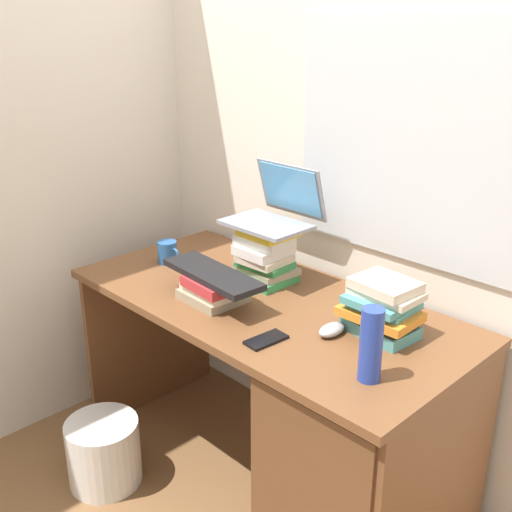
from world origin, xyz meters
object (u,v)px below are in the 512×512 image
(mug, at_px, (168,252))
(laptop, at_px, (276,210))
(wastebasket, at_px, (104,452))
(book_stack_side, at_px, (382,308))
(book_stack_tall, at_px, (265,255))
(book_stack_keyboard_riser, at_px, (214,289))
(cell_phone, at_px, (266,340))
(keyboard, at_px, (213,274))
(computer_mouse, at_px, (332,330))
(desk, at_px, (340,431))
(water_bottle, at_px, (371,345))

(mug, bearing_deg, laptop, 27.83)
(wastebasket, bearing_deg, book_stack_side, 33.74)
(book_stack_tall, bearing_deg, laptop, 91.90)
(book_stack_keyboard_riser, distance_m, wastebasket, 0.80)
(mug, xyz_separation_m, cell_phone, (0.75, -0.18, -0.04))
(keyboard, bearing_deg, book_stack_tall, 95.32)
(computer_mouse, bearing_deg, desk, 5.89)
(book_stack_keyboard_riser, distance_m, laptop, 0.39)
(book_stack_tall, distance_m, computer_mouse, 0.49)
(laptop, height_order, keyboard, laptop)
(computer_mouse, height_order, water_bottle, water_bottle)
(book_stack_keyboard_riser, bearing_deg, laptop, 91.21)
(book_stack_tall, bearing_deg, book_stack_side, -4.54)
(desk, distance_m, book_stack_keyboard_riser, 0.64)
(mug, bearing_deg, keyboard, -15.11)
(keyboard, bearing_deg, desk, 16.70)
(computer_mouse, distance_m, water_bottle, 0.28)
(book_stack_keyboard_riser, bearing_deg, keyboard, -100.59)
(book_stack_keyboard_riser, bearing_deg, book_stack_tall, 91.06)
(desk, distance_m, book_stack_side, 0.45)
(mug, bearing_deg, computer_mouse, -0.43)
(desk, distance_m, keyboard, 0.68)
(wastebasket, bearing_deg, desk, 29.61)
(laptop, bearing_deg, cell_phone, -49.29)
(keyboard, xyz_separation_m, wastebasket, (-0.28, -0.33, -0.73))
(laptop, relative_size, water_bottle, 1.43)
(book_stack_keyboard_riser, relative_size, mug, 1.98)
(book_stack_side, bearing_deg, wastebasket, -146.26)
(book_stack_tall, relative_size, mug, 1.97)
(water_bottle, height_order, cell_phone, water_bottle)
(water_bottle, bearing_deg, laptop, 153.36)
(keyboard, relative_size, cell_phone, 3.09)
(water_bottle, xyz_separation_m, cell_phone, (-0.35, -0.05, -0.10))
(desk, xyz_separation_m, computer_mouse, (-0.05, -0.01, 0.36))
(laptop, bearing_deg, book_stack_side, -10.43)
(book_stack_keyboard_riser, height_order, water_bottle, water_bottle)
(cell_phone, bearing_deg, book_stack_side, 58.24)
(water_bottle, bearing_deg, wastebasket, -162.20)
(book_stack_keyboard_riser, xyz_separation_m, book_stack_side, (0.55, 0.22, 0.05))
(book_stack_keyboard_riser, xyz_separation_m, laptop, (-0.01, 0.32, 0.22))
(laptop, distance_m, water_bottle, 0.79)
(laptop, xyz_separation_m, keyboard, (0.01, -0.32, -0.16))
(computer_mouse, relative_size, mug, 0.90)
(computer_mouse, relative_size, water_bottle, 0.48)
(book_stack_tall, xyz_separation_m, laptop, (-0.00, 0.06, 0.16))
(mug, bearing_deg, desk, -0.07)
(book_stack_tall, height_order, book_stack_side, book_stack_tall)
(desk, distance_m, wastebasket, 0.94)
(book_stack_side, bearing_deg, desk, -114.30)
(water_bottle, distance_m, wastebasket, 1.25)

